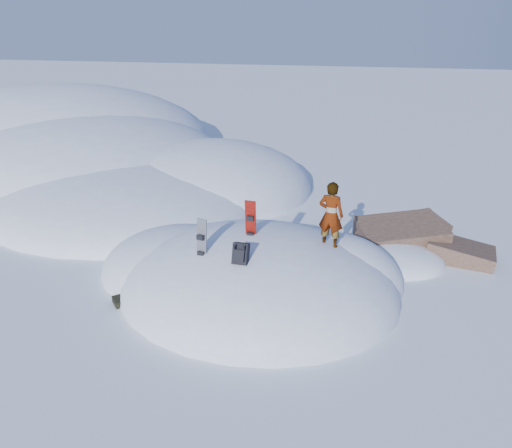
% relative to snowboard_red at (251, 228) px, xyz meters
% --- Properties ---
extents(ground, '(120.00, 120.00, 0.00)m').
position_rel_snowboard_red_xyz_m(ground, '(0.20, -0.08, -1.66)').
color(ground, white).
rests_on(ground, ground).
extents(snow_mound, '(8.00, 6.00, 3.00)m').
position_rel_snowboard_red_xyz_m(snow_mound, '(0.03, 0.16, -1.66)').
color(snow_mound, white).
rests_on(snow_mound, ground).
extents(snow_ridge, '(21.50, 18.50, 6.40)m').
position_rel_snowboard_red_xyz_m(snow_ridge, '(-10.23, 9.77, -1.66)').
color(snow_ridge, white).
rests_on(snow_ridge, ground).
extents(rock_outcrop, '(4.68, 4.41, 1.68)m').
position_rel_snowboard_red_xyz_m(rock_outcrop, '(3.92, 2.93, -1.64)').
color(rock_outcrop, brown).
rests_on(rock_outcrop, ground).
extents(snowboard_red, '(0.28, 0.19, 1.44)m').
position_rel_snowboard_red_xyz_m(snowboard_red, '(0.00, 0.00, 0.00)').
color(snowboard_red, red).
rests_on(snowboard_red, snow_mound).
extents(snowboard_dark, '(0.29, 0.23, 1.36)m').
position_rel_snowboard_red_xyz_m(snowboard_dark, '(-0.94, -0.97, -0.16)').
color(snowboard_dark, black).
rests_on(snowboard_dark, snow_mound).
extents(backpack, '(0.35, 0.44, 0.56)m').
position_rel_snowboard_red_xyz_m(backpack, '(0.06, -1.27, -0.08)').
color(backpack, black).
rests_on(backpack, snow_mound).
extents(gear_pile, '(0.78, 0.68, 0.20)m').
position_rel_snowboard_red_xyz_m(gear_pile, '(-2.73, -1.30, -1.56)').
color(gear_pile, black).
rests_on(gear_pile, ground).
extents(person, '(0.67, 0.51, 1.64)m').
position_rel_snowboard_red_xyz_m(person, '(1.88, 0.25, 0.39)').
color(person, slate).
rests_on(person, snow_mound).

